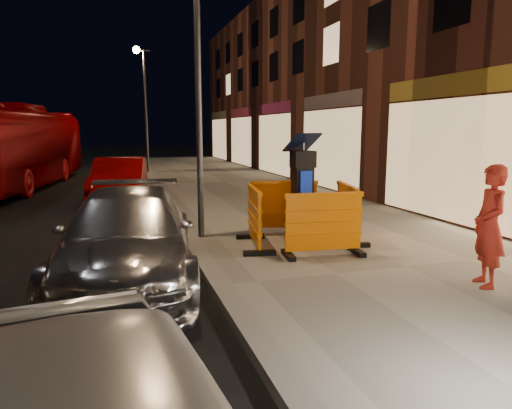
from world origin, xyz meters
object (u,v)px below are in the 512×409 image
object	(u,v)px
parking_kiosk	(302,192)
barrier_bldgside	(347,212)
barrier_back	(284,207)
man	(489,226)
barrier_front	(324,224)
car_silver	(130,280)
car_red	(121,202)
bus_doubledecker	(19,187)
barrier_kerbside	(254,217)

from	to	relation	value
parking_kiosk	barrier_bldgside	size ratio (longest dim) A/B	1.40
parking_kiosk	barrier_back	bearing A→B (deg)	101.11
man	barrier_front	bearing A→B (deg)	-123.28
car_silver	car_red	distance (m)	7.96
barrier_front	barrier_back	distance (m)	1.90
barrier_back	man	xyz separation A→B (m)	(1.49, -3.97, 0.30)
barrier_back	bus_doubledecker	world-z (taller)	bus_doubledecker
barrier_bldgside	car_red	size ratio (longest dim) A/B	0.33
bus_doubledecker	parking_kiosk	bearing A→B (deg)	-52.56
car_red	barrier_kerbside	bearing A→B (deg)	-65.78
barrier_bldgside	car_silver	distance (m)	4.33
parking_kiosk	barrier_front	bearing A→B (deg)	-78.89
parking_kiosk	barrier_front	size ratio (longest dim) A/B	1.40
parking_kiosk	car_red	xyz separation A→B (m)	(-3.24, 7.08, -1.13)
car_red	bus_doubledecker	size ratio (longest dim) A/B	0.37
barrier_back	car_silver	xyz separation A→B (m)	(-3.23, -1.82, -0.70)
bus_doubledecker	barrier_front	bearing A→B (deg)	-54.39
car_silver	man	world-z (taller)	man
bus_doubledecker	barrier_kerbside	bearing A→B (deg)	-56.00
barrier_kerbside	car_red	size ratio (longest dim) A/B	0.33
barrier_bldgside	car_red	distance (m)	8.26
barrier_back	barrier_kerbside	world-z (taller)	same
barrier_back	car_silver	bearing A→B (deg)	-136.42
barrier_kerbside	bus_doubledecker	bearing A→B (deg)	35.82
car_silver	bus_doubledecker	size ratio (longest dim) A/B	0.41
car_red	car_silver	bearing A→B (deg)	-83.63
parking_kiosk	barrier_kerbside	distance (m)	1.04
barrier_kerbside	car_silver	size ratio (longest dim) A/B	0.30
car_red	bus_doubledecker	xyz separation A→B (m)	(-3.86, 5.16, 0.00)
parking_kiosk	car_silver	bearing A→B (deg)	-153.73
parking_kiosk	man	size ratio (longest dim) A/B	1.16
barrier_front	car_red	xyz separation A→B (m)	(-3.24, 8.03, -0.70)
barrier_bldgside	bus_doubledecker	distance (m)	14.67
car_silver	bus_doubledecker	world-z (taller)	bus_doubledecker
barrier_kerbside	barrier_bldgside	world-z (taller)	same
barrier_kerbside	car_silver	world-z (taller)	barrier_kerbside
barrier_kerbside	car_silver	bearing A→B (deg)	120.10
barrier_back	barrier_kerbside	bearing A→B (deg)	-120.89
car_silver	man	size ratio (longest dim) A/B	2.79
barrier_back	barrier_kerbside	xyz separation A→B (m)	(-0.95, -0.95, 0.00)
barrier_front	barrier_kerbside	world-z (taller)	same
barrier_front	car_silver	distance (m)	3.31
car_silver	man	distance (m)	5.28
barrier_kerbside	barrier_bldgside	size ratio (longest dim) A/B	1.00
car_red	man	bearing A→B (deg)	-58.59
barrier_bldgside	man	size ratio (longest dim) A/B	0.83
barrier_back	car_silver	size ratio (longest dim) A/B	0.30
car_silver	bus_doubledecker	xyz separation A→B (m)	(-3.88, 13.11, 0.00)
barrier_back	bus_doubledecker	distance (m)	13.36
barrier_front	car_red	size ratio (longest dim) A/B	0.33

